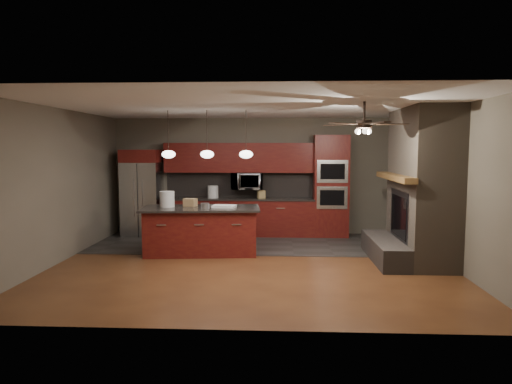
# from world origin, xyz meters

# --- Properties ---
(ground) EXTENTS (7.00, 7.00, 0.00)m
(ground) POSITION_xyz_m (0.00, 0.00, 0.00)
(ground) COLOR brown
(ground) RESTS_ON ground
(ceiling) EXTENTS (7.00, 6.00, 0.02)m
(ceiling) POSITION_xyz_m (0.00, 0.00, 2.80)
(ceiling) COLOR white
(ceiling) RESTS_ON back_wall
(back_wall) EXTENTS (7.00, 0.02, 2.80)m
(back_wall) POSITION_xyz_m (0.00, 3.00, 1.40)
(back_wall) COLOR #665F52
(back_wall) RESTS_ON ground
(right_wall) EXTENTS (0.02, 6.00, 2.80)m
(right_wall) POSITION_xyz_m (3.50, 0.00, 1.40)
(right_wall) COLOR #665F52
(right_wall) RESTS_ON ground
(left_wall) EXTENTS (0.02, 6.00, 2.80)m
(left_wall) POSITION_xyz_m (-3.50, 0.00, 1.40)
(left_wall) COLOR #665F52
(left_wall) RESTS_ON ground
(slate_tile_patch) EXTENTS (7.00, 2.40, 0.01)m
(slate_tile_patch) POSITION_xyz_m (0.00, 1.80, 0.01)
(slate_tile_patch) COLOR #302E2B
(slate_tile_patch) RESTS_ON ground
(fireplace_column) EXTENTS (1.30, 2.10, 2.80)m
(fireplace_column) POSITION_xyz_m (3.04, 0.40, 1.30)
(fireplace_column) COLOR brown
(fireplace_column) RESTS_ON ground
(back_cabinetry) EXTENTS (3.59, 0.64, 2.20)m
(back_cabinetry) POSITION_xyz_m (-0.48, 2.74, 0.89)
(back_cabinetry) COLOR maroon
(back_cabinetry) RESTS_ON ground
(oven_tower) EXTENTS (0.80, 0.63, 2.38)m
(oven_tower) POSITION_xyz_m (1.70, 2.69, 1.19)
(oven_tower) COLOR maroon
(oven_tower) RESTS_ON ground
(microwave) EXTENTS (0.73, 0.41, 0.50)m
(microwave) POSITION_xyz_m (-0.27, 2.75, 1.30)
(microwave) COLOR silver
(microwave) RESTS_ON back_cabinetry
(refrigerator) EXTENTS (0.87, 0.75, 2.04)m
(refrigerator) POSITION_xyz_m (-2.77, 2.62, 1.02)
(refrigerator) COLOR silver
(refrigerator) RESTS_ON ground
(kitchen_island) EXTENTS (2.37, 1.24, 0.92)m
(kitchen_island) POSITION_xyz_m (-1.05, 0.78, 0.46)
(kitchen_island) COLOR maroon
(kitchen_island) RESTS_ON ground
(white_bucket) EXTENTS (0.39, 0.39, 0.31)m
(white_bucket) POSITION_xyz_m (-1.72, 0.80, 1.08)
(white_bucket) COLOR silver
(white_bucket) RESTS_ON kitchen_island
(paint_can) EXTENTS (0.20, 0.20, 0.11)m
(paint_can) POSITION_xyz_m (-0.93, 0.59, 0.97)
(paint_can) COLOR #B8B7BD
(paint_can) RESTS_ON kitchen_island
(paint_tray) EXTENTS (0.48, 0.36, 0.04)m
(paint_tray) POSITION_xyz_m (-0.59, 0.80, 0.94)
(paint_tray) COLOR white
(paint_tray) RESTS_ON kitchen_island
(cardboard_box) EXTENTS (0.28, 0.23, 0.15)m
(cardboard_box) POSITION_xyz_m (-1.29, 0.95, 1.00)
(cardboard_box) COLOR #93734C
(cardboard_box) RESTS_ON kitchen_island
(counter_bucket) EXTENTS (0.26, 0.26, 0.29)m
(counter_bucket) POSITION_xyz_m (-1.08, 2.70, 1.04)
(counter_bucket) COLOR silver
(counter_bucket) RESTS_ON back_cabinetry
(counter_box) EXTENTS (0.20, 0.18, 0.19)m
(counter_box) POSITION_xyz_m (0.07, 2.65, 0.99)
(counter_box) COLOR tan
(counter_box) RESTS_ON back_cabinetry
(pendant_left) EXTENTS (0.26, 0.26, 0.92)m
(pendant_left) POSITION_xyz_m (-1.65, 0.70, 1.96)
(pendant_left) COLOR black
(pendant_left) RESTS_ON ceiling
(pendant_center) EXTENTS (0.26, 0.26, 0.92)m
(pendant_center) POSITION_xyz_m (-0.90, 0.70, 1.96)
(pendant_center) COLOR black
(pendant_center) RESTS_ON ceiling
(pendant_right) EXTENTS (0.26, 0.26, 0.92)m
(pendant_right) POSITION_xyz_m (-0.15, 0.70, 1.96)
(pendant_right) COLOR black
(pendant_right) RESTS_ON ceiling
(ceiling_fan) EXTENTS (1.27, 1.33, 0.41)m
(ceiling_fan) POSITION_xyz_m (1.80, -0.80, 2.46)
(ceiling_fan) COLOR black
(ceiling_fan) RESTS_ON ceiling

